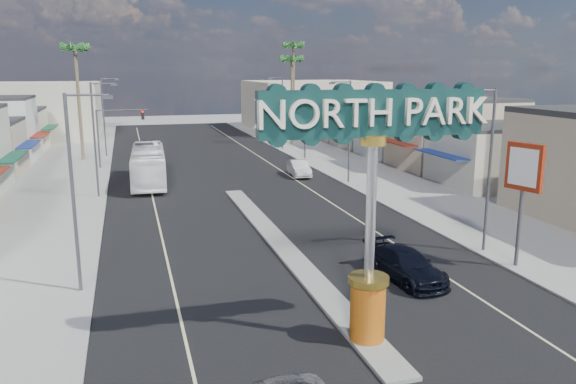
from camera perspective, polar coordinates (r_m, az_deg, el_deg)
ground at (r=47.49m, az=-5.80°, el=0.19°), size 160.00×160.00×0.00m
road at (r=47.49m, az=-5.80°, el=0.20°), size 20.00×120.00×0.01m
median_island at (r=32.36m, az=-0.67°, el=-5.43°), size 1.30×30.00×0.16m
sidewalk_left at (r=47.13m, az=-22.79°, el=-0.74°), size 8.00×120.00×0.12m
sidewalk_right at (r=51.75m, az=9.63°, el=1.16°), size 8.00×120.00×0.12m
storefront_row_right at (r=67.29m, az=12.67°, el=6.14°), size 12.00×42.00×6.00m
backdrop_far_left at (r=91.95m, az=-24.90°, el=7.53°), size 20.00×20.00×8.00m
backdrop_far_right at (r=95.77m, az=2.37°, el=8.81°), size 20.00×20.00×8.00m
gateway_sign at (r=19.89m, az=8.52°, el=0.48°), size 8.20×1.50×9.15m
traffic_signal_left at (r=59.98m, az=-17.07°, el=6.39°), size 5.09×0.45×6.00m
traffic_signal_right at (r=62.43m, az=0.15°, el=7.15°), size 5.09×0.45×6.00m
streetlight_l_near at (r=26.27m, az=-20.73°, el=0.79°), size 2.03×0.22×9.00m
streetlight_l_mid at (r=46.02m, az=-18.88°, el=5.60°), size 2.03×0.22×9.00m
streetlight_l_far at (r=67.92m, az=-18.09°, el=7.64°), size 2.03×0.22×9.00m
streetlight_r_near at (r=32.10m, az=19.60°, el=2.86°), size 2.03×0.22×9.00m
streetlight_r_mid at (r=49.58m, az=6.09°, el=6.63°), size 2.03×0.22×9.00m
streetlight_r_far at (r=70.38m, az=-0.70°, el=8.39°), size 2.03×0.22×9.00m
palm_left_far at (r=65.90m, az=-20.81°, el=12.93°), size 2.60×2.60×13.10m
palm_right_mid at (r=74.76m, az=0.40°, el=12.87°), size 2.60×2.60×12.10m
palm_right_far at (r=81.11m, az=0.56°, el=14.09°), size 2.60×2.60×14.10m
suv_right at (r=27.86m, az=11.85°, el=-7.25°), size 2.73×5.38×1.50m
car_parked_right at (r=53.35m, az=1.13°, el=2.43°), size 1.99×4.68×1.50m
city_bus at (r=51.22m, az=-14.00°, el=2.67°), size 3.29×12.00×3.31m
bank_pylon_sign at (r=30.18m, az=22.84°, el=1.70°), size 0.82×1.96×6.31m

